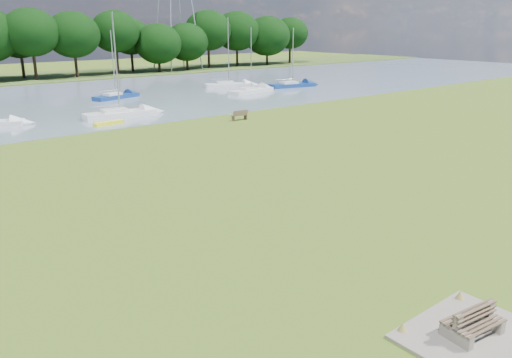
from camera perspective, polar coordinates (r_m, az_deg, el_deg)
ground at (r=25.65m, az=-5.05°, el=-3.40°), size 220.00×220.00×0.00m
river at (r=64.07m, az=-26.71°, el=7.38°), size 220.00×40.00×0.10m
concrete_pad at (r=17.09m, az=23.38°, el=-16.05°), size 4.20×3.20×0.10m
bench_pair at (r=16.86m, az=23.56°, el=-14.78°), size 1.91×1.27×0.97m
riverbank_bench at (r=49.11m, az=-1.86°, el=7.30°), size 1.66×0.63×1.00m
kayak at (r=48.78m, az=-16.48°, el=6.16°), size 2.97×1.05×0.29m
sailboat_5 at (r=75.28m, az=-3.18°, el=10.84°), size 7.24×4.42×9.91m
sailboat_6 at (r=52.37m, az=-15.36°, el=7.42°), size 7.25×2.56×10.12m
sailboat_7 at (r=69.01m, az=-0.60°, el=10.20°), size 7.43×3.25×8.55m
sailboat_8 at (r=75.27m, az=4.10°, el=10.81°), size 7.32×3.24×8.45m
sailboat_9 at (r=65.72m, az=-15.77°, el=9.23°), size 6.32×3.33×8.25m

